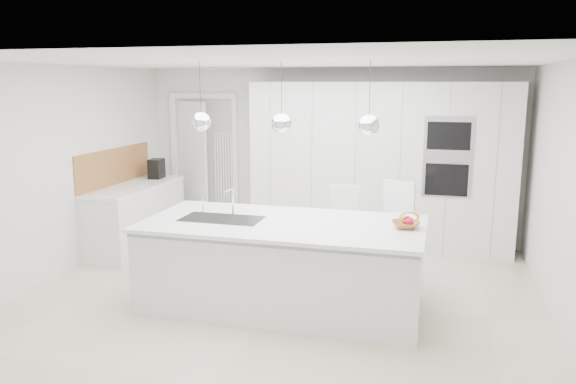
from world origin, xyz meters
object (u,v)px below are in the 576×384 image
(fruit_bowl, at_px, (406,225))
(bar_stool_left, at_px, (342,234))
(bar_stool_right, at_px, (396,237))
(island_base, at_px, (282,267))
(espresso_machine, at_px, (156,169))

(fruit_bowl, bearing_deg, bar_stool_left, 131.70)
(fruit_bowl, xyz_separation_m, bar_stool_right, (-0.14, 0.76, -0.34))
(island_base, distance_m, bar_stool_right, 1.41)
(fruit_bowl, height_order, espresso_machine, espresso_machine)
(island_base, xyz_separation_m, bar_stool_right, (1.08, 0.89, 0.17))
(espresso_machine, bearing_deg, bar_stool_right, -23.44)
(bar_stool_left, relative_size, bar_stool_right, 0.92)
(espresso_machine, height_order, bar_stool_left, espresso_machine)
(fruit_bowl, relative_size, espresso_machine, 0.95)
(fruit_bowl, height_order, bar_stool_right, bar_stool_right)
(bar_stool_left, height_order, bar_stool_right, bar_stool_right)
(fruit_bowl, height_order, bar_stool_left, bar_stool_left)
(island_base, distance_m, bar_stool_left, 1.10)
(espresso_machine, relative_size, bar_stool_right, 0.24)
(island_base, xyz_separation_m, espresso_machine, (-2.53, 2.10, 0.61))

